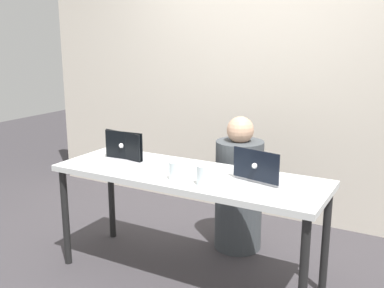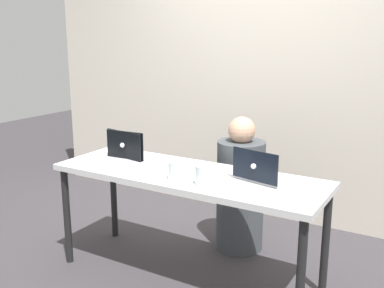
% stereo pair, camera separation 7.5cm
% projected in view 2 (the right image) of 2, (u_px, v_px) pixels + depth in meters
% --- Properties ---
extents(ground_plane, '(12.00, 12.00, 0.00)m').
position_uv_depth(ground_plane, '(188.00, 276.00, 3.11)').
color(ground_plane, '#3A363A').
extents(back_wall, '(4.73, 0.10, 2.68)m').
position_uv_depth(back_wall, '(267.00, 69.00, 3.95)').
color(back_wall, beige).
rests_on(back_wall, ground).
extents(desk, '(1.82, 0.62, 0.75)m').
position_uv_depth(desk, '(187.00, 183.00, 2.95)').
color(desk, silver).
rests_on(desk, ground).
extents(person_at_center, '(0.43, 0.43, 1.04)m').
position_uv_depth(person_at_center, '(240.00, 191.00, 3.44)').
color(person_at_center, '#404549').
rests_on(person_at_center, ground).
extents(laptop_back_right, '(0.36, 0.28, 0.21)m').
position_uv_depth(laptop_back_right, '(261.00, 174.00, 2.76)').
color(laptop_back_right, '#B3B1BA').
rests_on(laptop_back_right, desk).
extents(laptop_back_left, '(0.37, 0.28, 0.21)m').
position_uv_depth(laptop_back_left, '(132.00, 152.00, 3.27)').
color(laptop_back_left, '#B0B1B8').
rests_on(laptop_back_left, desk).
extents(laptop_front_left, '(0.32, 0.26, 0.22)m').
position_uv_depth(laptop_front_left, '(119.00, 157.00, 3.14)').
color(laptop_front_left, silver).
rests_on(laptop_front_left, desk).
extents(water_glass_right, '(0.07, 0.07, 0.12)m').
position_uv_depth(water_glass_right, '(201.00, 177.00, 2.69)').
color(water_glass_right, silver).
rests_on(water_glass_right, desk).
extents(water_glass_center, '(0.06, 0.06, 0.11)m').
position_uv_depth(water_glass_center, '(173.00, 172.00, 2.79)').
color(water_glass_center, silver).
rests_on(water_glass_center, desk).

